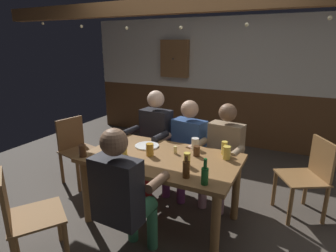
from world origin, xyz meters
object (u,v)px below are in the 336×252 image
Objects in this scene: person_0 at (153,135)px; chair_empty_near_left at (77,148)px; dining_table at (161,166)px; person_2 at (223,150)px; pint_glass_2 at (123,148)px; pint_glass_3 at (150,150)px; bottle_0 at (205,175)px; bottle_1 at (186,169)px; person_3 at (123,192)px; pint_glass_8 at (224,148)px; chair_empty_far_end at (309,175)px; person_1 at (186,143)px; pint_glass_6 at (227,153)px; pint_glass_1 at (83,151)px; wall_dart_cabinet at (175,59)px; pint_glass_5 at (195,144)px; chair_empty_near_right at (25,216)px; table_candle at (175,150)px; pint_glass_7 at (106,156)px; pint_glass_4 at (197,151)px; plate_0 at (147,146)px; pint_glass_0 at (187,159)px.

chair_empty_near_left is (-0.99, -0.38, -0.23)m from person_0.
dining_table is 0.82m from person_2.
pint_glass_3 is at bearing 23.42° from pint_glass_2.
bottle_1 is (-0.18, 0.05, -0.01)m from bottle_0.
bottle_1 is (0.40, 0.37, 0.13)m from person_3.
person_2 is at bearing 106.59° from pint_glass_8.
person_1 is at bearing 64.85° from chair_empty_far_end.
bottle_0 is at bearing 115.39° from chair_empty_far_end.
pint_glass_2 is 1.13× the size of pint_glass_6.
person_0 is 1.07× the size of person_1.
pint_glass_1 is 3.10m from wall_dart_cabinet.
bottle_1 is at bearing -63.16° from wall_dart_cabinet.
pint_glass_5 is at bearing 163.19° from pint_glass_6.
pint_glass_5 is (-1.15, -0.46, 0.33)m from chair_empty_far_end.
person_2 is 8.51× the size of pint_glass_8.
bottle_0 is 1.81× the size of pint_glass_5.
person_1 is 6.12× the size of bottle_1.
pint_glass_6 is (0.21, 0.54, -0.01)m from bottle_1.
dining_table is 1.30m from chair_empty_near_right.
bottle_0 reaches higher than pint_glass_2.
table_candle is (-1.29, -0.67, 0.31)m from chair_empty_far_end.
pint_glass_5 is 0.89× the size of pint_glass_8.
pint_glass_2 is at bearing -140.95° from pint_glass_5.
chair_empty_near_right is 8.67× the size of pint_glass_7.
pint_glass_3 is (-0.70, 0.32, -0.02)m from bottle_0.
pint_glass_7 is 0.15× the size of wall_dart_cabinet.
pint_glass_6 reaches higher than pint_glass_1.
person_0 is 12.08× the size of pint_glass_4.
pint_glass_2 is (-0.09, -0.32, 0.07)m from plate_0.
pint_glass_2 is 0.28m from pint_glass_3.
pint_glass_8 is (0.46, 0.21, 0.03)m from table_candle.
pint_glass_4 is at bearing 97.48° from chair_empty_near_left.
plate_0 is at bearing 104.36° from chair_empty_near_right.
pint_glass_2 is (-1.75, -0.95, 0.34)m from chair_empty_far_end.
chair_empty_near_left is 8.67× the size of pint_glass_7.
dining_table is 1.78× the size of chair_empty_near_left.
pint_glass_8 is at bearing 23.97° from table_candle.
dining_table is 1.50m from chair_empty_near_left.
pint_glass_8 reaches higher than pint_glass_5.
bottle_0 reaches higher than chair_empty_far_end.
table_candle is (-0.36, -0.54, 0.13)m from person_2.
pint_glass_1 is 0.98× the size of pint_glass_5.
person_2 is 4.45× the size of plate_0.
pint_glass_7 is at bearing 78.22° from person_1.
table_candle is 0.11× the size of wall_dart_cabinet.
pint_glass_0 is (-0.14, -0.76, 0.15)m from person_2.
person_3 is at bearing -151.00° from bottle_0.
person_0 is 6.56× the size of bottle_1.
person_0 is 1.82× the size of wall_dart_cabinet.
person_3 is 5.53× the size of bottle_0.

